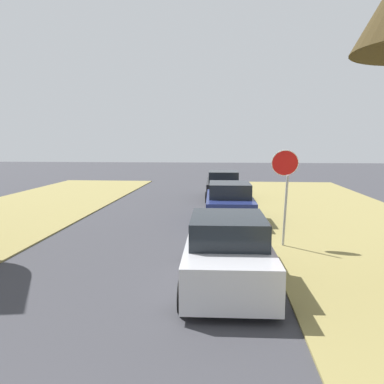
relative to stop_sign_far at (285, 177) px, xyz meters
The scene contains 4 objects.
stop_sign_far is the anchor object (origin of this frame).
parked_sedan_silver 3.89m from the stop_sign_far, 118.40° to the right, with size 2.05×4.45×1.57m.
parked_sedan_navy 4.42m from the stop_sign_far, 112.38° to the left, with size 2.05×4.45×1.57m.
parked_sedan_black 10.37m from the stop_sign_far, 100.49° to the left, with size 2.05×4.45×1.57m.
Camera 1 is at (2.27, -1.11, 3.17)m, focal length 36.38 mm.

